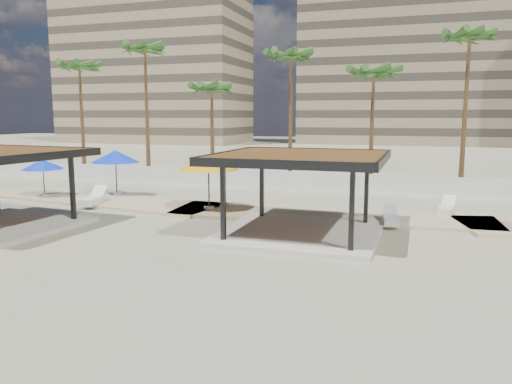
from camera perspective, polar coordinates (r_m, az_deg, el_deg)
ground at (r=19.29m, az=-1.42°, el=-6.51°), size 200.00×200.00×0.00m
promenade at (r=26.04m, az=8.44°, el=-2.46°), size 44.45×7.97×0.24m
boundary_wall at (r=34.40m, az=7.55°, el=1.19°), size 56.00×0.30×1.20m
building_west at (r=98.73m, az=-11.57°, el=14.50°), size 34.00×16.00×32.40m
building_mid at (r=96.00m, az=17.26°, el=13.86°), size 38.00×16.00×30.40m
pavilion_central at (r=21.16m, az=5.08°, el=0.62°), size 6.95×6.95×3.52m
umbrella_a at (r=32.33m, az=-15.77°, el=3.92°), size 3.82×3.82×2.75m
umbrella_b at (r=26.13m, az=-5.46°, el=3.37°), size 4.28×4.28×2.87m
umbrella_f at (r=33.06m, az=-23.19°, el=2.91°), size 2.66×2.66×2.26m
lounger_a at (r=29.46m, az=-18.07°, el=-0.83°), size 1.25×2.46×0.89m
lounger_b at (r=23.87m, az=15.12°, el=-2.96°), size 0.87×2.02×0.74m
lounger_c at (r=27.23m, az=20.96°, el=-1.81°), size 0.99×2.10×0.77m
palm_a at (r=45.17m, az=-19.53°, el=12.93°), size 3.00×3.00×9.96m
palm_b at (r=42.28m, az=-12.58°, el=15.09°), size 3.00×3.00×11.19m
palm_c at (r=38.80m, az=-5.10°, el=11.35°), size 3.00×3.00×7.95m
palm_d at (r=37.79m, az=4.03°, el=14.69°), size 3.00×3.00×10.23m
palm_e at (r=36.17m, az=13.29°, el=12.66°), size 3.00×3.00×8.83m
palm_f at (r=36.53m, az=23.21°, el=15.40°), size 3.00×3.00×11.02m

